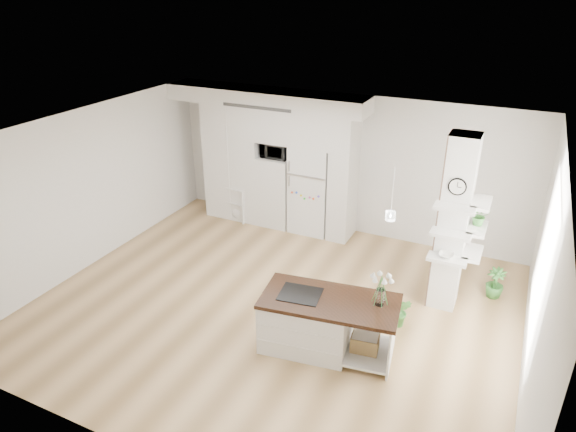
# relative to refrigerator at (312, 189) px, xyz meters

# --- Properties ---
(floor) EXTENTS (7.00, 6.00, 0.01)m
(floor) POSITION_rel_refrigerator_xyz_m (0.53, -2.68, -0.88)
(floor) COLOR tan
(floor) RESTS_ON ground
(room) EXTENTS (7.04, 6.04, 2.72)m
(room) POSITION_rel_refrigerator_xyz_m (0.53, -2.68, 0.98)
(room) COLOR white
(room) RESTS_ON ground
(cabinet_wall) EXTENTS (4.00, 0.71, 2.70)m
(cabinet_wall) POSITION_rel_refrigerator_xyz_m (-0.92, -0.01, 0.63)
(cabinet_wall) COLOR silver
(cabinet_wall) RESTS_ON floor
(refrigerator) EXTENTS (0.78, 0.69, 1.75)m
(refrigerator) POSITION_rel_refrigerator_xyz_m (0.00, 0.00, 0.00)
(refrigerator) COLOR white
(refrigerator) RESTS_ON floor
(column) EXTENTS (0.69, 0.90, 2.70)m
(column) POSITION_rel_refrigerator_xyz_m (2.90, -1.55, 0.48)
(column) COLOR silver
(column) RESTS_ON floor
(window) EXTENTS (0.00, 2.40, 2.40)m
(window) POSITION_rel_refrigerator_xyz_m (4.00, -2.38, 0.62)
(window) COLOR white
(window) RESTS_ON room
(pendant_light) EXTENTS (0.12, 0.12, 0.10)m
(pendant_light) POSITION_rel_refrigerator_xyz_m (2.23, -2.53, 1.24)
(pendant_light) COLOR white
(pendant_light) RESTS_ON room
(kitchen_island) EXTENTS (1.89, 1.09, 1.38)m
(kitchen_island) POSITION_rel_refrigerator_xyz_m (1.43, -3.29, -0.45)
(kitchen_island) COLOR silver
(kitchen_island) RESTS_ON floor
(bookshelf) EXTENTS (0.65, 0.43, 0.72)m
(bookshelf) POSITION_rel_refrigerator_xyz_m (-1.59, -0.19, -0.56)
(bookshelf) COLOR silver
(bookshelf) RESTS_ON floor
(floor_plant_a) EXTENTS (0.27, 0.22, 0.49)m
(floor_plant_a) POSITION_rel_refrigerator_xyz_m (2.38, -2.33, -0.63)
(floor_plant_a) COLOR #3A8033
(floor_plant_a) RESTS_ON floor
(floor_plant_b) EXTENTS (0.32, 0.32, 0.50)m
(floor_plant_b) POSITION_rel_refrigerator_xyz_m (3.52, -0.96, -0.62)
(floor_plant_b) COLOR #3A8033
(floor_plant_b) RESTS_ON floor
(microwave) EXTENTS (0.54, 0.37, 0.30)m
(microwave) POSITION_rel_refrigerator_xyz_m (-0.75, -0.06, 0.69)
(microwave) COLOR #2D2D2D
(microwave) RESTS_ON cabinet_wall
(shelf_plant) EXTENTS (0.27, 0.23, 0.30)m
(shelf_plant) POSITION_rel_refrigerator_xyz_m (3.15, -1.38, 0.65)
(shelf_plant) COLOR #3A8033
(shelf_plant) RESTS_ON column
(decor_bowl) EXTENTS (0.22, 0.22, 0.05)m
(decor_bowl) POSITION_rel_refrigerator_xyz_m (2.82, -1.78, 0.13)
(decor_bowl) COLOR white
(decor_bowl) RESTS_ON column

